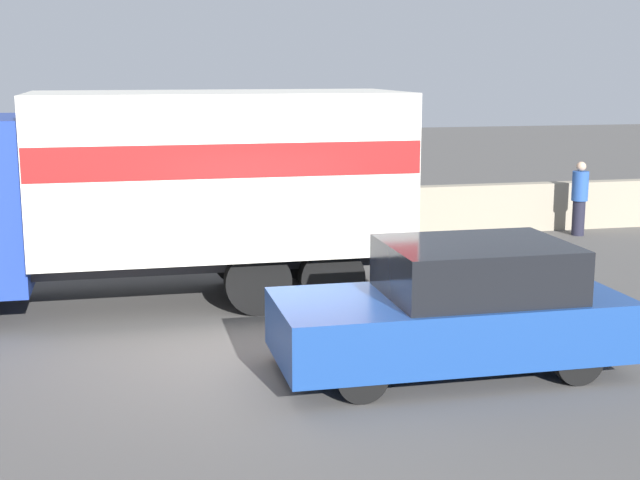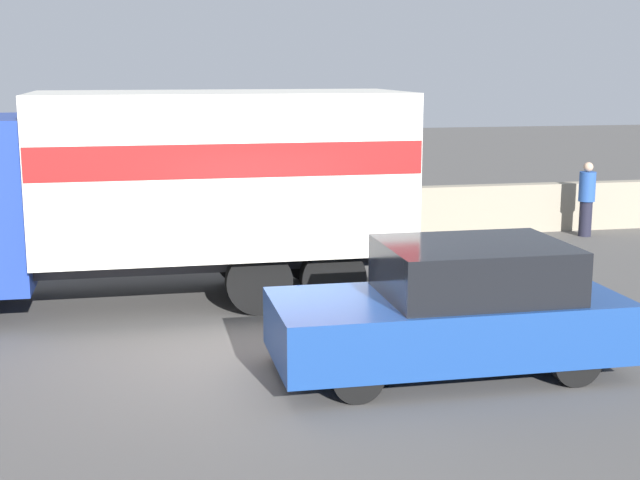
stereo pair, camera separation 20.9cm
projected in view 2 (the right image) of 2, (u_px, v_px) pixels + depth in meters
ground_plane at (285, 360)px, 11.14m from camera, size 80.00×80.00×0.00m
stone_wall_backdrop at (224, 218)px, 18.35m from camera, size 60.00×0.35×1.06m
box_truck at (166, 180)px, 13.54m from camera, size 7.79×2.60×3.23m
car_hatchback at (454, 310)px, 10.63m from camera, size 4.16×1.79×1.55m
pedestrian at (587, 198)px, 19.07m from camera, size 0.35×0.35×1.60m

